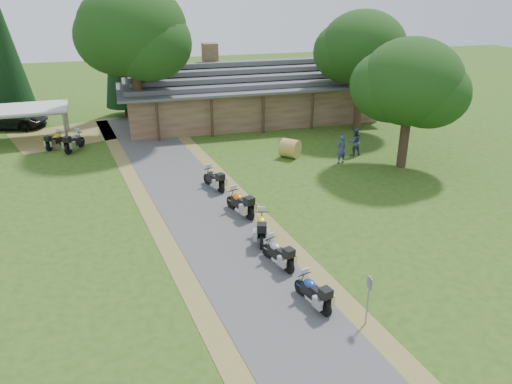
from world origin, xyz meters
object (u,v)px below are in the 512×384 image
object	(u,v)px
motorcycle_row_b	(278,252)
motorcycle_row_d	(240,202)
motorcycle_row_c	(262,226)
hay_bale	(290,148)
motorcycle_row_e	(214,178)
motorcycle_row_a	(313,290)
carport	(29,124)
lodge	(249,90)
car_dark_suv	(9,113)
motorcycle_carport_b	(74,141)
motorcycle_carport_a	(55,140)

from	to	relation	value
motorcycle_row_b	motorcycle_row_d	world-z (taller)	motorcycle_row_d
motorcycle_row_c	hay_bale	world-z (taller)	motorcycle_row_c
motorcycle_row_e	motorcycle_row_a	bearing A→B (deg)	167.14
motorcycle_row_a	motorcycle_row_e	world-z (taller)	motorcycle_row_e
carport	motorcycle_row_e	distance (m)	17.01
lodge	motorcycle_row_d	size ratio (longest dim) A/B	10.49
motorcycle_row_e	motorcycle_row_d	bearing A→B (deg)	170.57
motorcycle_row_b	hay_bale	world-z (taller)	motorcycle_row_b
carport	motorcycle_row_c	size ratio (longest dim) A/B	2.77
motorcycle_row_d	car_dark_suv	bearing A→B (deg)	13.73
motorcycle_row_b	motorcycle_carport_b	xyz separation A→B (m)	(-9.17, 18.04, 0.07)
motorcycle_row_b	motorcycle_row_c	size ratio (longest dim) A/B	0.92
motorcycle_row_b	motorcycle_row_e	xyz separation A→B (m)	(-1.07, 8.82, 0.01)
motorcycle_row_e	motorcycle_carport_b	world-z (taller)	motorcycle_carport_b
motorcycle_carport_b	hay_bale	world-z (taller)	motorcycle_carport_b
motorcycle_row_e	hay_bale	bearing A→B (deg)	-76.32
car_dark_suv	hay_bale	world-z (taller)	car_dark_suv
car_dark_suv	motorcycle_row_a	size ratio (longest dim) A/B	3.35
hay_bale	lodge	bearing A→B (deg)	91.13
motorcycle_row_c	motorcycle_row_d	xyz separation A→B (m)	(-0.34, 2.87, -0.00)
motorcycle_row_e	motorcycle_carport_b	size ratio (longest dim) A/B	0.92
motorcycle_row_d	motorcycle_carport_a	bearing A→B (deg)	15.08
motorcycle_carport_b	carport	bearing A→B (deg)	71.57
lodge	motorcycle_row_c	xyz separation A→B (m)	(-4.74, -20.82, -1.75)
motorcycle_row_b	motorcycle_row_e	size ratio (longest dim) A/B	0.98
lodge	motorcycle_row_a	world-z (taller)	lodge
lodge	carport	size ratio (longest dim) A/B	3.79
motorcycle_row_a	motorcycle_row_d	world-z (taller)	motorcycle_row_d
motorcycle_row_c	car_dark_suv	bearing A→B (deg)	47.83
motorcycle_carport_a	motorcycle_carport_b	distance (m)	1.65
motorcycle_row_c	hay_bale	bearing A→B (deg)	-9.47
carport	motorcycle_row_b	world-z (taller)	carport
carport	motorcycle_carport_b	world-z (taller)	carport
hay_bale	motorcycle_row_b	bearing A→B (deg)	-110.94
motorcycle_row_e	car_dark_suv	bearing A→B (deg)	19.06
motorcycle_row_d	hay_bale	xyz separation A→B (m)	(5.28, 7.61, -0.07)
carport	motorcycle_row_b	size ratio (longest dim) A/B	3.02
lodge	motorcycle_row_a	distance (m)	26.52
lodge	motorcycle_row_c	size ratio (longest dim) A/B	10.49
motorcycle_carport_a	hay_bale	bearing A→B (deg)	-79.44
lodge	hay_bale	distance (m)	10.50
motorcycle_row_a	motorcycle_row_c	distance (m)	5.31
carport	motorcycle_row_b	distance (m)	24.81
motorcycle_row_b	motorcycle_row_d	distance (m)	5.19
lodge	motorcycle_row_b	world-z (taller)	lodge
lodge	hay_bale	bearing A→B (deg)	-88.87
car_dark_suv	motorcycle_row_e	xyz separation A→B (m)	(13.42, -16.54, -0.54)
motorcycle_row_b	motorcycle_carport_b	size ratio (longest dim) A/B	0.90
carport	car_dark_suv	size ratio (longest dim) A/B	0.90
carport	hay_bale	bearing A→B (deg)	-29.28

